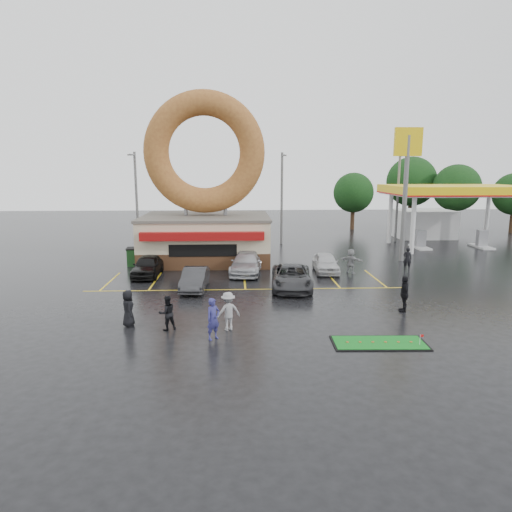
{
  "coord_description": "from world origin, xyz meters",
  "views": [
    {
      "loc": [
        -0.56,
        -24.16,
        7.37
      ],
      "look_at": [
        0.65,
        2.99,
        2.2
      ],
      "focal_mm": 32.0,
      "sensor_mm": 36.0,
      "label": 1
    }
  ],
  "objects_px": {
    "gas_station": "(440,207)",
    "car_black": "(148,266)",
    "car_silver": "(246,263)",
    "car_grey": "(292,277)",
    "streetlight_mid": "(282,196)",
    "streetlight_right": "(398,195)",
    "person_blue": "(213,319)",
    "person_cameraman": "(404,294)",
    "dumpster": "(139,257)",
    "car_white": "(326,263)",
    "donut_shop": "(206,206)",
    "shell_sign": "(407,169)",
    "car_dgrey": "(195,279)",
    "putting_green": "(379,343)",
    "streetlight_left": "(136,197)"
  },
  "relations": [
    {
      "from": "car_dgrey",
      "to": "person_blue",
      "type": "xyz_separation_m",
      "value": [
        1.55,
        -8.53,
        0.25
      ]
    },
    {
      "from": "gas_station",
      "to": "car_white",
      "type": "relative_size",
      "value": 3.3
    },
    {
      "from": "car_white",
      "to": "person_cameraman",
      "type": "relative_size",
      "value": 2.18
    },
    {
      "from": "shell_sign",
      "to": "person_cameraman",
      "type": "height_order",
      "value": "shell_sign"
    },
    {
      "from": "car_grey",
      "to": "person_blue",
      "type": "relative_size",
      "value": 2.84
    },
    {
      "from": "donut_shop",
      "to": "streetlight_left",
      "type": "height_order",
      "value": "donut_shop"
    },
    {
      "from": "person_cameraman",
      "to": "dumpster",
      "type": "height_order",
      "value": "person_cameraman"
    },
    {
      "from": "putting_green",
      "to": "car_grey",
      "type": "bearing_deg",
      "value": 105.84
    },
    {
      "from": "streetlight_right",
      "to": "car_silver",
      "type": "distance_m",
      "value": 21.46
    },
    {
      "from": "streetlight_mid",
      "to": "car_silver",
      "type": "bearing_deg",
      "value": -106.51
    },
    {
      "from": "car_black",
      "to": "person_blue",
      "type": "distance_m",
      "value": 13.37
    },
    {
      "from": "streetlight_mid",
      "to": "dumpster",
      "type": "xyz_separation_m",
      "value": [
        -12.11,
        -9.75,
        -4.13
      ]
    },
    {
      "from": "car_white",
      "to": "dumpster",
      "type": "xyz_separation_m",
      "value": [
        -14.05,
        3.17,
        -0.05
      ]
    },
    {
      "from": "shell_sign",
      "to": "car_white",
      "type": "relative_size",
      "value": 2.56
    },
    {
      "from": "streetlight_right",
      "to": "person_blue",
      "type": "height_order",
      "value": "streetlight_right"
    },
    {
      "from": "car_silver",
      "to": "car_grey",
      "type": "relative_size",
      "value": 0.97
    },
    {
      "from": "streetlight_right",
      "to": "donut_shop",
      "type": "bearing_deg",
      "value": -154.79
    },
    {
      "from": "putting_green",
      "to": "car_dgrey",
      "type": "bearing_deg",
      "value": 132.78
    },
    {
      "from": "car_dgrey",
      "to": "car_grey",
      "type": "bearing_deg",
      "value": 2.66
    },
    {
      "from": "streetlight_left",
      "to": "streetlight_mid",
      "type": "distance_m",
      "value": 14.04
    },
    {
      "from": "gas_station",
      "to": "car_black",
      "type": "height_order",
      "value": "gas_station"
    },
    {
      "from": "donut_shop",
      "to": "person_blue",
      "type": "relative_size",
      "value": 7.25
    },
    {
      "from": "gas_station",
      "to": "dumpster",
      "type": "height_order",
      "value": "gas_station"
    },
    {
      "from": "streetlight_left",
      "to": "streetlight_right",
      "type": "height_order",
      "value": "same"
    },
    {
      "from": "streetlight_right",
      "to": "person_blue",
      "type": "bearing_deg",
      "value": -123.16
    },
    {
      "from": "car_dgrey",
      "to": "person_blue",
      "type": "height_order",
      "value": "person_blue"
    },
    {
      "from": "streetlight_left",
      "to": "car_white",
      "type": "height_order",
      "value": "streetlight_left"
    },
    {
      "from": "streetlight_left",
      "to": "person_blue",
      "type": "relative_size",
      "value": 4.83
    },
    {
      "from": "car_silver",
      "to": "person_cameraman",
      "type": "xyz_separation_m",
      "value": [
        8.06,
        -9.44,
        0.21
      ]
    },
    {
      "from": "car_black",
      "to": "dumpster",
      "type": "distance_m",
      "value": 4.07
    },
    {
      "from": "donut_shop",
      "to": "person_blue",
      "type": "distance_m",
      "value": 18.36
    },
    {
      "from": "donut_shop",
      "to": "putting_green",
      "type": "distance_m",
      "value": 21.16
    },
    {
      "from": "car_silver",
      "to": "car_white",
      "type": "height_order",
      "value": "car_silver"
    },
    {
      "from": "car_silver",
      "to": "putting_green",
      "type": "height_order",
      "value": "car_silver"
    },
    {
      "from": "donut_shop",
      "to": "car_white",
      "type": "bearing_deg",
      "value": -29.08
    },
    {
      "from": "gas_station",
      "to": "car_black",
      "type": "distance_m",
      "value": 30.17
    },
    {
      "from": "gas_station",
      "to": "car_white",
      "type": "distance_m",
      "value": 19.34
    },
    {
      "from": "gas_station",
      "to": "streetlight_left",
      "type": "height_order",
      "value": "streetlight_left"
    },
    {
      "from": "streetlight_left",
      "to": "car_grey",
      "type": "bearing_deg",
      "value": -51.83
    },
    {
      "from": "donut_shop",
      "to": "putting_green",
      "type": "height_order",
      "value": "donut_shop"
    },
    {
      "from": "car_grey",
      "to": "putting_green",
      "type": "relative_size",
      "value": 1.3
    },
    {
      "from": "donut_shop",
      "to": "car_white",
      "type": "xyz_separation_m",
      "value": [
        8.94,
        -4.97,
        -3.76
      ]
    },
    {
      "from": "car_white",
      "to": "person_cameraman",
      "type": "height_order",
      "value": "person_cameraman"
    },
    {
      "from": "car_white",
      "to": "donut_shop",
      "type": "bearing_deg",
      "value": 154.0
    },
    {
      "from": "donut_shop",
      "to": "car_grey",
      "type": "height_order",
      "value": "donut_shop"
    },
    {
      "from": "shell_sign",
      "to": "car_dgrey",
      "type": "xyz_separation_m",
      "value": [
        -16.14,
        -8.46,
        -6.7
      ]
    },
    {
      "from": "donut_shop",
      "to": "shell_sign",
      "type": "distance_m",
      "value": 16.29
    },
    {
      "from": "donut_shop",
      "to": "car_dgrey",
      "type": "distance_m",
      "value": 10.17
    },
    {
      "from": "dumpster",
      "to": "person_cameraman",
      "type": "bearing_deg",
      "value": -44.6
    },
    {
      "from": "car_white",
      "to": "streetlight_right",
      "type": "bearing_deg",
      "value": 57.22
    }
  ]
}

